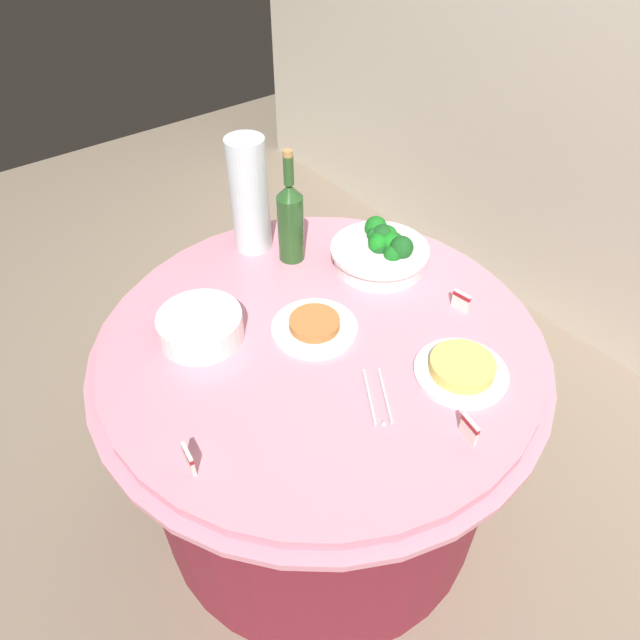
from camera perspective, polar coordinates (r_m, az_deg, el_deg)
name	(u,v)px	position (r m, az deg, el deg)	size (l,w,h in m)	color
ground_plane	(320,492)	(2.03, 0.00, -16.67)	(6.00, 6.00, 0.00)	gray
buffet_table	(320,424)	(1.72, 0.00, -10.24)	(1.16, 1.16, 0.74)	maroon
broccoli_bowl	(381,251)	(1.66, 6.07, 6.82)	(0.28, 0.28, 0.11)	white
plate_stack	(201,326)	(1.45, -11.73, -0.61)	(0.21, 0.21, 0.07)	white
wine_bottle	(290,220)	(1.63, -2.94, 9.88)	(0.07, 0.07, 0.34)	#255021
decorative_fruit_vase	(250,202)	(1.68, -6.96, 11.49)	(0.11, 0.11, 0.34)	silver
serving_tongs	(378,398)	(1.31, 5.74, -7.70)	(0.16, 0.12, 0.01)	silver
food_plate_noodles	(462,369)	(1.38, 13.84, -4.74)	(0.22, 0.22, 0.04)	white
food_plate_peanuts	(314,326)	(1.45, -0.61, -0.64)	(0.22, 0.22, 0.03)	white
label_placard_front	(189,458)	(1.20, -12.89, -13.19)	(0.05, 0.02, 0.05)	white
label_placard_mid	(469,429)	(1.26, 14.58, -10.37)	(0.05, 0.02, 0.05)	white
label_placard_rear	(461,300)	(1.55, 13.80, 1.91)	(0.05, 0.02, 0.05)	white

